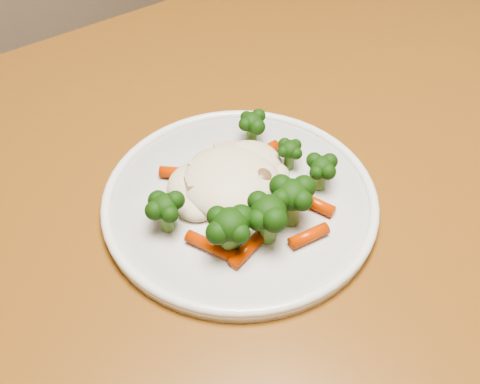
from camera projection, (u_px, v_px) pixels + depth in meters
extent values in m
cube|color=brown|center=(193.00, 232.00, 0.60)|extent=(1.21, 0.84, 0.04)
cube|color=brown|center=(333.00, 141.00, 1.26)|extent=(0.06, 0.06, 0.71)
cylinder|color=silver|center=(240.00, 202.00, 0.59)|extent=(0.27, 0.27, 0.01)
ellipsoid|color=beige|center=(231.00, 174.00, 0.58)|extent=(0.12, 0.10, 0.04)
ellipsoid|color=black|center=(230.00, 234.00, 0.53)|extent=(0.05, 0.05, 0.05)
ellipsoid|color=black|center=(268.00, 222.00, 0.54)|extent=(0.05, 0.05, 0.05)
ellipsoid|color=black|center=(291.00, 205.00, 0.55)|extent=(0.05, 0.05, 0.05)
ellipsoid|color=black|center=(321.00, 174.00, 0.59)|extent=(0.04, 0.04, 0.03)
ellipsoid|color=black|center=(290.00, 155.00, 0.61)|extent=(0.03, 0.03, 0.03)
ellipsoid|color=black|center=(252.00, 129.00, 0.64)|extent=(0.04, 0.04, 0.03)
ellipsoid|color=black|center=(166.00, 214.00, 0.55)|extent=(0.04, 0.04, 0.04)
cylinder|color=#CE3D04|center=(183.00, 173.00, 0.61)|extent=(0.04, 0.04, 0.01)
cylinder|color=#CE3D04|center=(209.00, 165.00, 0.61)|extent=(0.03, 0.04, 0.01)
cylinder|color=#CE3D04|center=(262.00, 153.00, 0.63)|extent=(0.04, 0.01, 0.01)
cylinder|color=#CE3D04|center=(211.00, 246.00, 0.54)|extent=(0.03, 0.05, 0.01)
cylinder|color=#CE3D04|center=(247.00, 249.00, 0.54)|extent=(0.05, 0.02, 0.01)
cylinder|color=#CE3D04|center=(309.00, 236.00, 0.55)|extent=(0.04, 0.02, 0.01)
cylinder|color=#CE3D04|center=(315.00, 204.00, 0.58)|extent=(0.02, 0.04, 0.01)
cylinder|color=#CE3D04|center=(244.00, 164.00, 0.60)|extent=(0.03, 0.05, 0.01)
ellipsoid|color=brown|center=(245.00, 169.00, 0.59)|extent=(0.02, 0.02, 0.02)
ellipsoid|color=brown|center=(261.00, 178.00, 0.58)|extent=(0.02, 0.02, 0.02)
ellipsoid|color=brown|center=(223.00, 187.00, 0.57)|extent=(0.02, 0.02, 0.01)
cube|color=tan|center=(200.00, 166.00, 0.60)|extent=(0.02, 0.01, 0.01)
cube|color=tan|center=(225.00, 149.00, 0.61)|extent=(0.02, 0.02, 0.01)
cube|color=tan|center=(192.00, 185.00, 0.58)|extent=(0.02, 0.02, 0.01)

